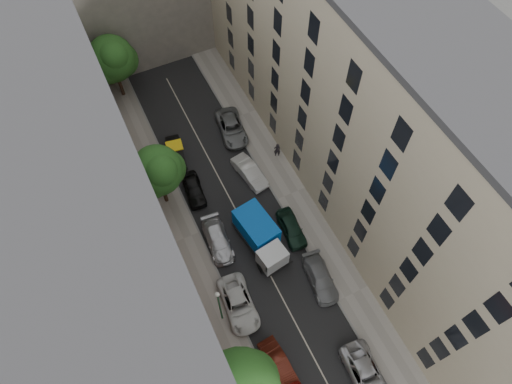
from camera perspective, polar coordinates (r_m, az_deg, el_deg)
ground at (r=42.56m, az=-2.13°, el=-3.02°), size 120.00×120.00×0.00m
road_surface at (r=42.55m, az=-2.13°, el=-3.02°), size 8.00×44.00×0.02m
sidewalk_left at (r=41.88m, az=-9.02°, el=-5.81°), size 3.00×44.00×0.15m
sidewalk_right at (r=43.79m, az=4.42°, el=-0.22°), size 3.00×44.00×0.15m
building_left at (r=33.50m, az=-20.07°, el=-1.82°), size 8.00×44.00×20.00m
building_right at (r=38.07m, az=12.86°, el=10.71°), size 8.00×44.00×20.00m
tarp_truck at (r=39.84m, az=0.58°, el=-5.55°), size 3.24×6.40×2.82m
car_left_1 at (r=37.36m, az=2.82°, el=-20.67°), size 1.81×4.29×1.38m
car_left_2 at (r=38.48m, az=-2.20°, el=-13.79°), size 2.82×5.40×1.45m
car_left_3 at (r=40.76m, az=-4.80°, el=-6.02°), size 2.38×4.98×1.40m
car_left_4 at (r=43.59m, az=-7.77°, el=0.33°), size 2.10×4.27×1.40m
car_left_5 at (r=46.39m, az=-9.99°, el=4.91°), size 2.03×4.25×1.35m
car_right_0 at (r=38.07m, az=13.59°, el=-21.35°), size 2.79×5.34×1.44m
car_right_1 at (r=39.61m, az=8.05°, el=-10.64°), size 2.49×4.90×1.36m
car_right_2 at (r=41.26m, az=4.46°, el=-4.52°), size 2.05×4.33×1.43m
car_right_3 at (r=44.23m, az=-0.81°, el=2.51°), size 2.31×4.69×1.48m
car_right_4 at (r=47.61m, az=-3.06°, el=8.02°), size 3.21×5.65×1.49m
tree_mid at (r=40.00m, az=-12.06°, el=2.47°), size 4.87×4.52×7.31m
tree_far at (r=50.21m, az=-17.45°, el=15.44°), size 5.10×4.80×7.51m
lamp_post at (r=35.31m, az=-4.63°, el=-13.73°), size 0.36×0.36×5.90m
pedestrian at (r=45.44m, az=2.67°, el=5.29°), size 0.77×0.65×1.81m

